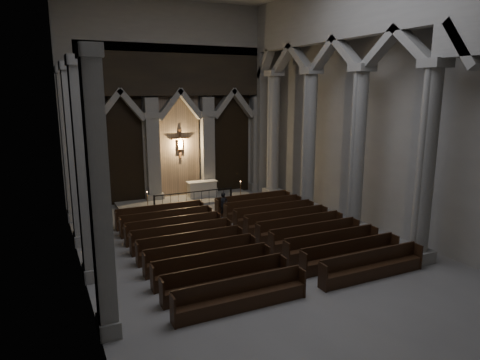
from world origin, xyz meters
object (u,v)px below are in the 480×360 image
(pews, at_px, (249,239))
(candle_stand_right, at_px, (241,195))
(candle_stand_left, at_px, (148,207))
(altar_rail, at_px, (194,196))
(worshipper, at_px, (224,205))
(altar, at_px, (202,189))

(pews, bearing_deg, candle_stand_right, 67.11)
(candle_stand_left, distance_m, candle_stand_right, 5.93)
(altar_rail, bearing_deg, pews, -90.00)
(candle_stand_right, xyz_separation_m, worshipper, (-2.33, -2.75, 0.34))
(altar_rail, height_order, candle_stand_right, candle_stand_right)
(candle_stand_left, distance_m, pews, 7.69)
(altar, relative_size, altar_rail, 0.39)
(altar_rail, bearing_deg, candle_stand_right, 1.32)
(altar_rail, relative_size, candle_stand_left, 3.89)
(altar_rail, height_order, worshipper, worshipper)
(candle_stand_right, relative_size, worshipper, 0.92)
(altar, relative_size, candle_stand_left, 1.53)
(altar, height_order, pews, altar)
(altar, xyz_separation_m, pews, (-1.13, -8.98, -0.31))
(candle_stand_right, distance_m, worshipper, 3.62)
(altar_rail, distance_m, pews, 7.30)
(candle_stand_right, distance_m, pews, 8.00)
(candle_stand_left, relative_size, pews, 0.12)
(candle_stand_left, relative_size, worshipper, 0.91)
(altar_rail, height_order, candle_stand_left, candle_stand_left)
(candle_stand_left, height_order, pews, candle_stand_left)
(altar, distance_m, candle_stand_right, 2.57)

